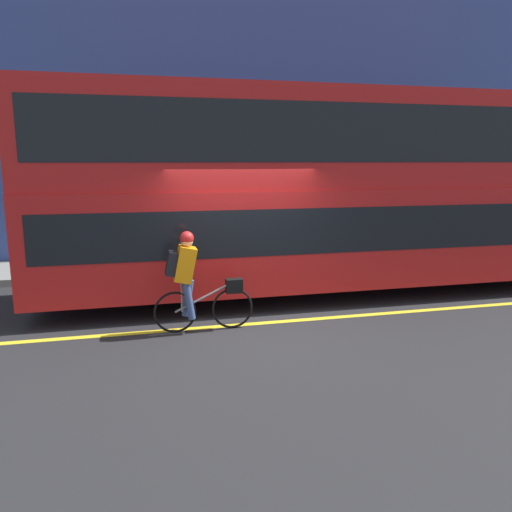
# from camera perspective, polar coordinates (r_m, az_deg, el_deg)

# --- Properties ---
(ground_plane) EXTENTS (80.00, 80.00, 0.00)m
(ground_plane) POSITION_cam_1_polar(r_m,az_deg,el_deg) (8.14, -0.70, -8.04)
(ground_plane) COLOR #232326
(road_center_line) EXTENTS (50.00, 0.14, 0.01)m
(road_center_line) POSITION_cam_1_polar(r_m,az_deg,el_deg) (8.23, -0.86, -7.79)
(road_center_line) COLOR yellow
(road_center_line) RESTS_ON ground_plane
(sidewalk_curb) EXTENTS (60.00, 2.20, 0.16)m
(sidewalk_curb) POSITION_cam_1_polar(r_m,az_deg,el_deg) (12.67, -5.59, -0.84)
(sidewalk_curb) COLOR gray
(sidewalk_curb) RESTS_ON ground_plane
(building_facade) EXTENTS (60.00, 0.30, 8.09)m
(building_facade) POSITION_cam_1_polar(r_m,az_deg,el_deg) (13.72, -6.68, 16.68)
(building_facade) COLOR #33478C
(building_facade) RESTS_ON ground_plane
(bus) EXTENTS (11.60, 2.52, 3.90)m
(bus) POSITION_cam_1_polar(r_m,az_deg,el_deg) (10.07, 9.42, 8.06)
(bus) COLOR black
(bus) RESTS_ON ground_plane
(cyclist_on_bike) EXTENTS (1.56, 0.32, 1.59)m
(cyclist_on_bike) POSITION_cam_1_polar(r_m,az_deg,el_deg) (7.74, -7.26, -2.51)
(cyclist_on_bike) COLOR black
(cyclist_on_bike) RESTS_ON ground_plane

